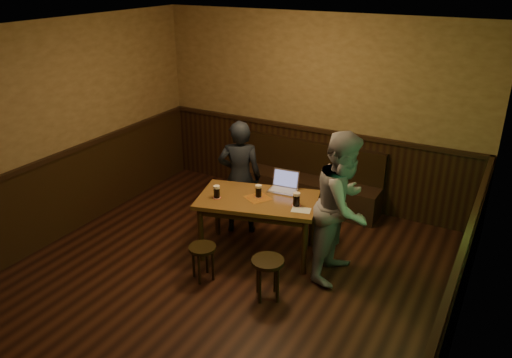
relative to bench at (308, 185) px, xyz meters
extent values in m
cube|color=black|center=(-0.04, -2.75, -0.32)|extent=(5.00, 6.00, 0.02)
cube|color=beige|center=(-0.04, -2.75, 2.50)|extent=(5.00, 6.00, 0.02)
cube|color=#997E4E|center=(-0.04, 0.26, 1.09)|extent=(5.00, 0.02, 2.80)
cube|color=#997E4E|center=(-2.55, -2.75, 1.09)|extent=(0.02, 6.00, 2.80)
cube|color=#997E4E|center=(2.47, -2.75, 1.09)|extent=(0.02, 6.00, 2.80)
cube|color=black|center=(-0.04, 0.23, 0.24)|extent=(4.98, 0.04, 1.10)
cube|color=black|center=(-2.52, -2.75, 0.24)|extent=(0.04, 5.98, 1.10)
cube|color=black|center=(2.44, -2.75, 0.24)|extent=(0.04, 5.98, 1.10)
cube|color=black|center=(-0.04, 0.20, 0.82)|extent=(4.98, 0.06, 0.06)
cube|color=black|center=(-2.49, -2.75, 0.82)|extent=(0.06, 5.98, 0.06)
cube|color=black|center=(2.41, -2.75, 0.82)|extent=(0.06, 5.98, 0.06)
cube|color=black|center=(0.00, -0.04, -0.09)|extent=(2.20, 0.50, 0.45)
cube|color=black|center=(0.00, 0.16, 0.39)|extent=(2.20, 0.10, 0.50)
cube|color=brown|center=(0.00, -1.60, 0.43)|extent=(1.60, 1.17, 0.05)
cube|color=#32210E|center=(0.00, -1.60, 0.36)|extent=(1.45, 1.02, 0.08)
cube|color=maroon|center=(0.00, -1.60, 0.46)|extent=(0.36, 0.36, 0.00)
cylinder|color=#32210E|center=(-0.53, -2.08, 0.05)|extent=(0.07, 0.07, 0.72)
cylinder|color=#32210E|center=(-0.70, -1.45, 0.05)|extent=(0.07, 0.07, 0.72)
cylinder|color=#32210E|center=(0.70, -1.75, 0.05)|extent=(0.07, 0.07, 0.72)
cylinder|color=#32210E|center=(0.53, -1.11, 0.05)|extent=(0.07, 0.07, 0.72)
cylinder|color=black|center=(-0.28, -2.40, 0.10)|extent=(0.38, 0.38, 0.04)
cylinder|color=black|center=(-0.17, -2.38, -0.11)|extent=(0.03, 0.03, 0.41)
cylinder|color=black|center=(-0.31, -2.29, -0.11)|extent=(0.03, 0.03, 0.41)
cylinder|color=black|center=(-0.40, -2.43, -0.11)|extent=(0.03, 0.03, 0.41)
cylinder|color=black|center=(-0.26, -2.52, -0.11)|extent=(0.03, 0.03, 0.41)
cylinder|color=black|center=(0.54, -2.36, 0.15)|extent=(0.42, 0.42, 0.04)
cylinder|color=black|center=(0.67, -2.39, -0.08)|extent=(0.04, 0.04, 0.46)
cylinder|color=black|center=(0.57, -2.23, -0.08)|extent=(0.04, 0.04, 0.46)
cylinder|color=black|center=(0.41, -2.34, -0.08)|extent=(0.04, 0.04, 0.46)
cylinder|color=black|center=(0.51, -2.50, -0.08)|extent=(0.04, 0.04, 0.46)
cylinder|color=#A41D14|center=(-0.44, -1.83, 0.46)|extent=(0.10, 0.10, 0.00)
cylinder|color=silver|center=(-0.44, -1.83, 0.46)|extent=(0.09, 0.09, 0.00)
cylinder|color=black|center=(-0.44, -1.83, 0.53)|extent=(0.08, 0.08, 0.12)
cylinder|color=beige|center=(-0.44, -1.83, 0.61)|extent=(0.08, 0.08, 0.03)
cylinder|color=#A41D14|center=(-0.01, -1.57, 0.46)|extent=(0.10, 0.10, 0.00)
cylinder|color=silver|center=(-0.01, -1.57, 0.46)|extent=(0.09, 0.09, 0.00)
cylinder|color=black|center=(-0.01, -1.57, 0.53)|extent=(0.07, 0.07, 0.12)
cylinder|color=beige|center=(-0.01, -1.57, 0.60)|extent=(0.08, 0.08, 0.03)
cylinder|color=#A41D14|center=(0.50, -1.57, 0.46)|extent=(0.11, 0.11, 0.00)
cylinder|color=silver|center=(0.50, -1.57, 0.46)|extent=(0.09, 0.09, 0.00)
cylinder|color=black|center=(0.50, -1.57, 0.53)|extent=(0.08, 0.08, 0.13)
cylinder|color=beige|center=(0.50, -1.57, 0.61)|extent=(0.08, 0.08, 0.03)
cube|color=silver|center=(0.18, -1.28, 0.47)|extent=(0.36, 0.27, 0.02)
cube|color=#B2B2B7|center=(0.18, -1.28, 0.48)|extent=(0.33, 0.22, 0.00)
cube|color=silver|center=(0.17, -1.16, 0.59)|extent=(0.34, 0.10, 0.22)
cube|color=#5E69B0|center=(0.17, -1.17, 0.59)|extent=(0.31, 0.09, 0.19)
cube|color=silver|center=(0.60, -1.64, 0.46)|extent=(0.25, 0.20, 0.00)
imported|color=black|center=(-0.49, -1.19, 0.47)|extent=(0.68, 0.59, 1.57)
imported|color=gray|center=(1.06, -1.53, 0.57)|extent=(0.70, 0.88, 1.76)
camera|label=1|loc=(2.62, -6.41, 3.09)|focal=35.00mm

